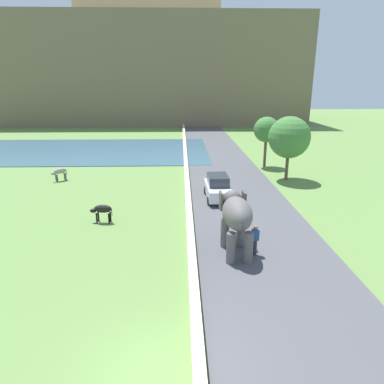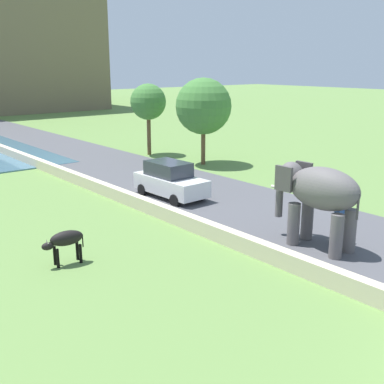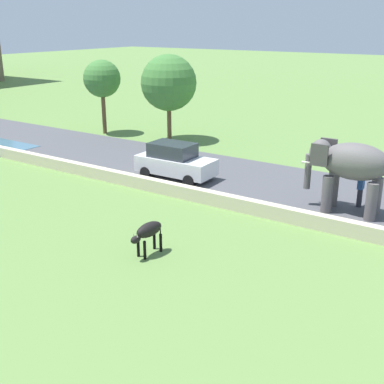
# 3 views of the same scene
# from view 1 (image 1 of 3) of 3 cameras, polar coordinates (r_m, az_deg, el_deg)

# --- Properties ---
(ground_plane) EXTENTS (220.00, 220.00, 0.00)m
(ground_plane) POSITION_cam_1_polar(r_m,az_deg,el_deg) (11.70, -5.56, -27.52)
(ground_plane) COLOR #608442
(road_surface) EXTENTS (7.00, 120.00, 0.06)m
(road_surface) POSITION_cam_1_polar(r_m,az_deg,el_deg) (29.75, 6.52, 1.22)
(road_surface) COLOR #4C4C51
(road_surface) RESTS_ON ground
(barrier_wall) EXTENTS (0.40, 110.00, 0.59)m
(barrier_wall) POSITION_cam_1_polar(r_m,az_deg,el_deg) (27.45, -0.75, 0.53)
(barrier_wall) COLOR beige
(barrier_wall) RESTS_ON ground
(lake) EXTENTS (36.00, 18.00, 0.08)m
(lake) POSITION_cam_1_polar(r_m,az_deg,el_deg) (47.53, -19.95, 6.38)
(lake) COLOR #426B84
(lake) RESTS_ON ground
(hill_distant) EXTENTS (64.00, 28.00, 21.12)m
(hill_distant) POSITION_cam_1_polar(r_m,az_deg,el_deg) (83.18, -6.78, 18.84)
(hill_distant) COLOR #75664C
(hill_distant) RESTS_ON ground
(fort_on_hill) EXTENTS (30.21, 8.00, 7.24)m
(fort_on_hill) POSITION_cam_1_polar(r_m,az_deg,el_deg) (84.64, -7.04, 28.08)
(fort_on_hill) COLOR tan
(fort_on_hill) RESTS_ON hill_distant
(elephant) EXTENTS (1.51, 3.49, 2.99)m
(elephant) POSITION_cam_1_polar(r_m,az_deg,el_deg) (17.29, 7.24, -3.83)
(elephant) COLOR #605B5B
(elephant) RESTS_ON ground
(person_beside_elephant) EXTENTS (0.36, 0.22, 1.63)m
(person_beside_elephant) POSITION_cam_1_polar(r_m,az_deg,el_deg) (17.62, 10.29, -7.67)
(person_beside_elephant) COLOR #33333D
(person_beside_elephant) RESTS_ON ground
(car_white) EXTENTS (1.88, 4.04, 1.80)m
(car_white) POSITION_cam_1_polar(r_m,az_deg,el_deg) (25.77, 4.26, 0.75)
(car_white) COLOR white
(car_white) RESTS_ON ground
(cow_black) EXTENTS (1.41, 0.56, 1.15)m
(cow_black) POSITION_cam_1_polar(r_m,az_deg,el_deg) (22.07, -14.50, -2.83)
(cow_black) COLOR black
(cow_black) RESTS_ON ground
(cow_grey) EXTENTS (1.26, 1.17, 1.15)m
(cow_grey) POSITION_cam_1_polar(r_m,az_deg,el_deg) (32.75, -20.85, 3.14)
(cow_grey) COLOR gray
(cow_grey) RESTS_ON ground
(tree_near) EXTENTS (2.55, 2.55, 5.09)m
(tree_near) POSITION_cam_1_polar(r_m,az_deg,el_deg) (36.24, 12.10, 9.91)
(tree_near) COLOR brown
(tree_near) RESTS_ON ground
(tree_mid) EXTENTS (3.60, 3.60, 5.59)m
(tree_mid) POSITION_cam_1_polar(r_m,az_deg,el_deg) (31.56, 15.64, 8.60)
(tree_mid) COLOR brown
(tree_mid) RESTS_ON ground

